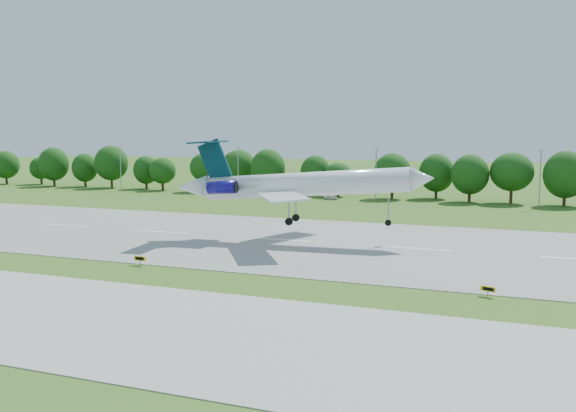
# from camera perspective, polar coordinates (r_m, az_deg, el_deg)

# --- Properties ---
(ground) EXTENTS (600.00, 600.00, 0.00)m
(ground) POSITION_cam_1_polar(r_m,az_deg,el_deg) (65.36, 7.67, -7.53)
(ground) COLOR #335D18
(ground) RESTS_ON ground
(runway) EXTENTS (400.00, 45.00, 0.08)m
(runway) POSITION_cam_1_polar(r_m,az_deg,el_deg) (89.31, 11.53, -3.77)
(runway) COLOR gray
(runway) RESTS_ON ground
(taxiway) EXTENTS (400.00, 23.00, 0.08)m
(taxiway) POSITION_cam_1_polar(r_m,az_deg,el_deg) (48.75, 2.45, -12.36)
(taxiway) COLOR #ADADA8
(taxiway) RESTS_ON ground
(tree_line) EXTENTS (288.40, 8.40, 10.40)m
(tree_line) POSITION_cam_1_polar(r_m,az_deg,el_deg) (154.64, 15.93, 2.72)
(tree_line) COLOR #382314
(tree_line) RESTS_ON ground
(light_poles) EXTENTS (175.90, 0.25, 12.19)m
(light_poles) POSITION_cam_1_polar(r_m,az_deg,el_deg) (144.98, 14.56, 2.58)
(light_poles) COLOR gray
(light_poles) RESTS_ON ground
(airliner) EXTENTS (37.97, 27.38, 12.32)m
(airliner) POSITION_cam_1_polar(r_m,az_deg,el_deg) (92.84, 0.46, 1.98)
(airliner) COLOR white
(airliner) RESTS_ON ground
(taxi_sign_left) EXTENTS (1.60, 0.26, 1.12)m
(taxi_sign_left) POSITION_cam_1_polar(r_m,az_deg,el_deg) (79.02, -13.03, -4.57)
(taxi_sign_left) COLOR gray
(taxi_sign_left) RESTS_ON ground
(taxi_sign_right) EXTENTS (1.43, 0.62, 1.02)m
(taxi_sign_right) POSITION_cam_1_polar(r_m,az_deg,el_deg) (65.53, 17.35, -7.06)
(taxi_sign_right) COLOR gray
(taxi_sign_right) RESTS_ON ground
(service_vehicle_a) EXTENTS (3.71, 2.08, 1.16)m
(service_vehicle_a) POSITION_cam_1_polar(r_m,az_deg,el_deg) (157.38, -5.23, 0.95)
(service_vehicle_a) COLOR silver
(service_vehicle_a) RESTS_ON ground
(service_vehicle_b) EXTENTS (3.40, 1.79, 1.11)m
(service_vehicle_b) POSITION_cam_1_polar(r_m,az_deg,el_deg) (151.92, 3.83, 0.76)
(service_vehicle_b) COLOR silver
(service_vehicle_b) RESTS_ON ground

